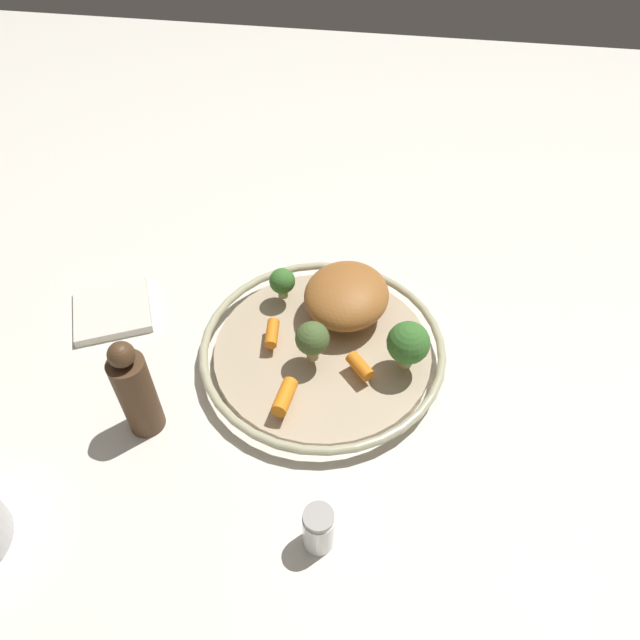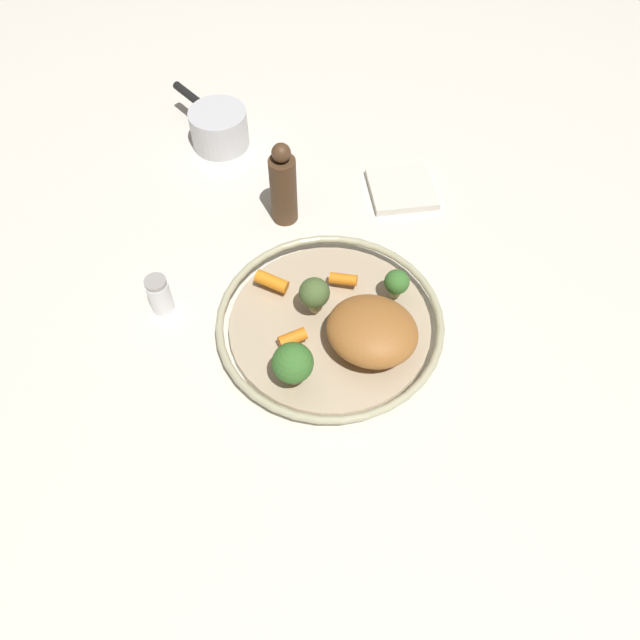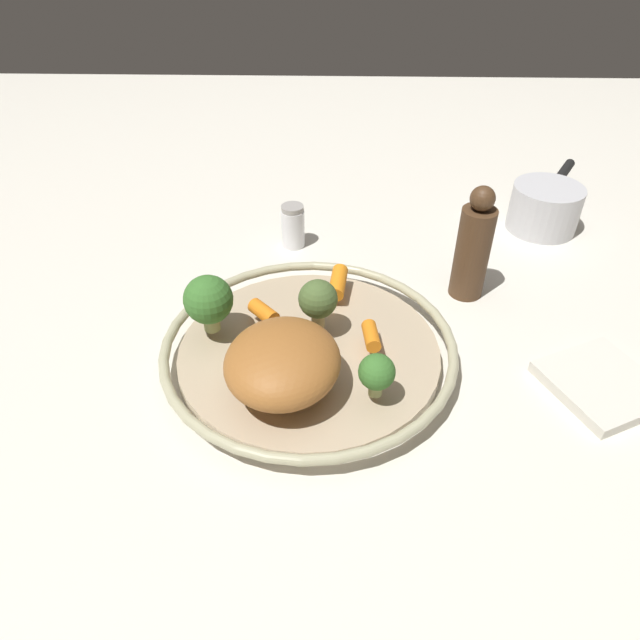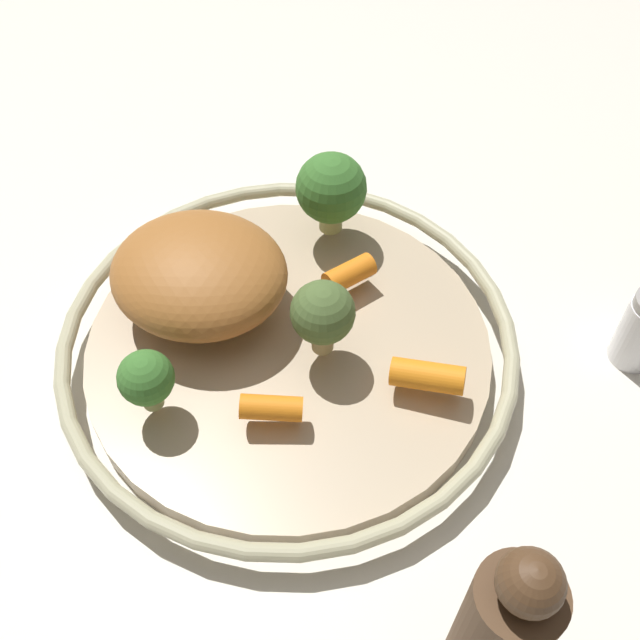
% 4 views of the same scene
% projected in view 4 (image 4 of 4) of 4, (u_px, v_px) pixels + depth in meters
% --- Properties ---
extents(ground_plane, '(2.36, 2.36, 0.00)m').
position_uv_depth(ground_plane, '(289.00, 358.00, 0.59)').
color(ground_plane, silver).
extents(serving_bowl, '(0.35, 0.35, 0.03)m').
position_uv_depth(serving_bowl, '(288.00, 345.00, 0.58)').
color(serving_bowl, tan).
rests_on(serving_bowl, ground_plane).
extents(roast_chicken_piece, '(0.14, 0.15, 0.06)m').
position_uv_depth(roast_chicken_piece, '(199.00, 273.00, 0.56)').
color(roast_chicken_piece, '#9F602B').
rests_on(roast_chicken_piece, serving_bowl).
extents(baby_carrot_right, '(0.04, 0.04, 0.02)m').
position_uv_depth(baby_carrot_right, '(349.00, 274.00, 0.59)').
color(baby_carrot_right, orange).
rests_on(baby_carrot_right, serving_bowl).
extents(baby_carrot_center, '(0.02, 0.05, 0.02)m').
position_uv_depth(baby_carrot_center, '(278.00, 409.00, 0.51)').
color(baby_carrot_center, orange).
rests_on(baby_carrot_center, serving_bowl).
extents(baby_carrot_left, '(0.03, 0.06, 0.03)m').
position_uv_depth(baby_carrot_left, '(428.00, 376.00, 0.53)').
color(baby_carrot_left, orange).
rests_on(baby_carrot_left, serving_bowl).
extents(broccoli_floret_edge, '(0.04, 0.04, 0.05)m').
position_uv_depth(broccoli_floret_edge, '(146.00, 379.00, 0.50)').
color(broccoli_floret_edge, '#9CA466').
rests_on(broccoli_floret_edge, serving_bowl).
extents(broccoli_floret_small, '(0.05, 0.05, 0.06)m').
position_uv_depth(broccoli_floret_small, '(323.00, 314.00, 0.53)').
color(broccoli_floret_small, tan).
rests_on(broccoli_floret_small, serving_bowl).
extents(broccoli_floret_large, '(0.06, 0.06, 0.07)m').
position_uv_depth(broccoli_floret_large, '(331.00, 189.00, 0.61)').
color(broccoli_floret_large, '#9CA566').
rests_on(broccoli_floret_large, serving_bowl).
extents(pepper_mill, '(0.05, 0.05, 0.16)m').
position_uv_depth(pepper_mill, '(500.00, 631.00, 0.39)').
color(pepper_mill, '#4C331E').
rests_on(pepper_mill, ground_plane).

